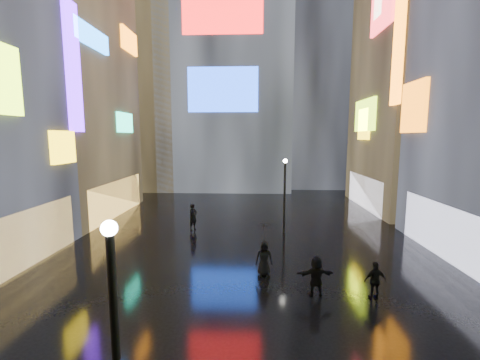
{
  "coord_description": "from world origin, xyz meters",
  "views": [
    {
      "loc": [
        0.52,
        -0.43,
        6.68
      ],
      "look_at": [
        0.0,
        12.0,
        5.0
      ],
      "focal_mm": 24.0,
      "sensor_mm": 36.0,
      "label": 1
    }
  ],
  "objects": [
    {
      "name": "ground",
      "position": [
        0.0,
        20.0,
        0.0
      ],
      "size": [
        140.0,
        140.0,
        0.0
      ],
      "primitive_type": "plane",
      "color": "black",
      "rests_on": "ground"
    },
    {
      "name": "building_left_far",
      "position": [
        -15.98,
        26.0,
        10.98
      ],
      "size": [
        10.28,
        12.0,
        22.0
      ],
      "color": "black",
      "rests_on": "ground"
    },
    {
      "name": "building_right_far",
      "position": [
        15.98,
        30.0,
        13.98
      ],
      "size": [
        10.28,
        12.0,
        28.0
      ],
      "color": "black",
      "rests_on": "ground"
    },
    {
      "name": "tower_main",
      "position": [
        -3.0,
        43.97,
        21.01
      ],
      "size": [
        16.0,
        14.2,
        42.0
      ],
      "color": "black",
      "rests_on": "ground"
    },
    {
      "name": "tower_flank_right",
      "position": [
        9.0,
        46.0,
        17.0
      ],
      "size": [
        12.0,
        12.0,
        34.0
      ],
      "primitive_type": "cube",
      "color": "black",
      "rests_on": "ground"
    },
    {
      "name": "tower_flank_left",
      "position": [
        -14.0,
        42.0,
        13.0
      ],
      "size": [
        10.0,
        10.0,
        26.0
      ],
      "primitive_type": "cube",
      "color": "black",
      "rests_on": "ground"
    },
    {
      "name": "lamp_near",
      "position": [
        -2.06,
        5.05,
        2.94
      ],
      "size": [
        0.3,
        0.3,
        5.2
      ],
      "color": "black",
      "rests_on": "ground"
    },
    {
      "name": "lamp_far",
      "position": [
        2.68,
        21.44,
        2.94
      ],
      "size": [
        0.3,
        0.3,
        5.2
      ],
      "color": "black",
      "rests_on": "ground"
    },
    {
      "name": "pedestrian_3",
      "position": [
        5.58,
        12.34,
        0.79
      ],
      "size": [
        0.96,
        0.48,
        1.58
      ],
      "primitive_type": "imported",
      "rotation": [
        0.0,
        0.0,
        3.25
      ],
      "color": "black",
      "rests_on": "ground"
    },
    {
      "name": "pedestrian_4",
      "position": [
        1.07,
        14.45,
        0.84
      ],
      "size": [
        0.83,
        0.55,
        1.69
      ],
      "primitive_type": "imported",
      "rotation": [
        0.0,
        0.0,
        -0.01
      ],
      "color": "black",
      "rests_on": "ground"
    },
    {
      "name": "pedestrian_5",
      "position": [
        3.19,
        12.53,
        0.86
      ],
      "size": [
        1.63,
        0.65,
        1.71
      ],
      "primitive_type": "imported",
      "rotation": [
        0.0,
        0.0,
        3.24
      ],
      "color": "black",
      "rests_on": "ground"
    },
    {
      "name": "pedestrian_6",
      "position": [
        -3.8,
        21.87,
        0.96
      ],
      "size": [
        0.78,
        0.84,
        1.92
      ],
      "primitive_type": "imported",
      "rotation": [
        0.0,
        0.0,
        0.94
      ],
      "color": "black",
      "rests_on": "ground"
    },
    {
      "name": "umbrella_2",
      "position": [
        1.07,
        14.45,
        2.15
      ],
      "size": [
        1.21,
        1.19,
        0.93
      ],
      "primitive_type": "imported",
      "rotation": [
        0.0,
        0.0,
        1.77
      ],
      "color": "black",
      "rests_on": "pedestrian_4"
    }
  ]
}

